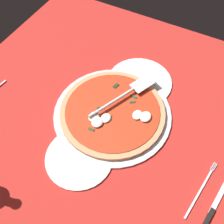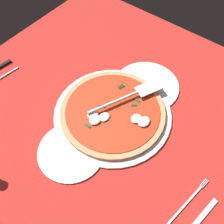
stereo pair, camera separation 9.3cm
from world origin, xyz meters
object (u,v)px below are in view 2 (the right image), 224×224
Objects in this scene: pizza_server at (129,96)px; place_setting_far at (190,215)px; dinner_plate_left at (146,86)px; pizza at (112,112)px; dinner_plate_right at (71,152)px.

place_setting_far is at bearing -95.53° from pizza_server.
dinner_plate_left is 18.77cm from pizza.
place_setting_far reaches higher than dinner_plate_right.
dinner_plate_left is 1.16× the size of place_setting_far.
dinner_plate_left and dinner_plate_right have the same top height.
pizza is (18.58, -2.20, 1.51)cm from dinner_plate_left.
place_setting_far is (31.93, 36.14, -0.14)cm from dinner_plate_left.
pizza is 8.38cm from pizza_server.
dinner_plate_right is at bearing -161.89° from pizza_server.
pizza_server is at bearing -4.37° from dinner_plate_left.
pizza is (-19.44, 1.59, 1.51)cm from dinner_plate_right.
place_setting_far is at bearing 48.54° from dinner_plate_left.
pizza reaches higher than place_setting_far.
pizza_server reaches higher than dinner_plate_left.
pizza is 1.73× the size of place_setting_far.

